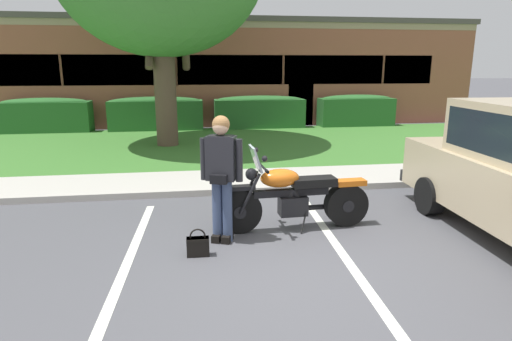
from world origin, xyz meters
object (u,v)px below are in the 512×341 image
(motorcycle, at_px, (300,196))
(handbag, at_px, (198,245))
(rider_person, at_px, (221,170))
(hedge_center_left, at_px, (156,113))
(hedge_left, at_px, (46,115))
(hedge_center_right, at_px, (259,111))
(hedge_right, at_px, (356,110))
(brick_building, at_px, (180,71))

(motorcycle, relative_size, handbag, 6.23)
(rider_person, relative_size, hedge_center_left, 0.51)
(rider_person, distance_m, hedge_left, 11.75)
(hedge_left, xyz_separation_m, hedge_center_right, (7.54, -0.00, 0.00))
(rider_person, bearing_deg, hedge_center_left, 98.99)
(handbag, distance_m, hedge_center_right, 11.15)
(hedge_center_right, bearing_deg, motorcycle, -95.55)
(handbag, height_order, hedge_right, hedge_right)
(hedge_right, bearing_deg, brick_building, 138.16)
(hedge_center_left, xyz_separation_m, hedge_right, (7.54, 0.00, 0.00))
(brick_building, bearing_deg, hedge_center_left, -97.03)
(hedge_center_right, bearing_deg, hedge_center_left, 180.00)
(rider_person, bearing_deg, hedge_right, 60.52)
(hedge_left, xyz_separation_m, brick_building, (4.52, 6.08, 1.42))
(hedge_right, bearing_deg, motorcycle, -115.13)
(handbag, height_order, hedge_center_left, hedge_center_left)
(motorcycle, height_order, hedge_center_left, motorcycle)
(rider_person, height_order, handbag, rider_person)
(hedge_left, height_order, hedge_center_right, same)
(handbag, height_order, hedge_left, hedge_left)
(motorcycle, relative_size, rider_person, 1.32)
(hedge_center_left, bearing_deg, hedge_right, 0.00)
(motorcycle, xyz_separation_m, hedge_left, (-6.56, 10.14, 0.16))
(handbag, xyz_separation_m, hedge_center_right, (2.46, 10.86, 0.51))
(handbag, distance_m, hedge_center_left, 10.95)
(hedge_center_left, bearing_deg, rider_person, -81.01)
(motorcycle, distance_m, hedge_left, 12.08)
(rider_person, relative_size, hedge_right, 0.60)
(handbag, xyz_separation_m, brick_building, (-0.56, 16.95, 1.92))
(motorcycle, distance_m, hedge_center_right, 10.19)
(hedge_center_left, bearing_deg, brick_building, 82.97)
(rider_person, xyz_separation_m, hedge_center_right, (2.12, 10.42, -0.34))
(rider_person, xyz_separation_m, hedge_center_left, (-1.65, 10.42, -0.34))
(hedge_left, relative_size, hedge_center_right, 0.90)
(motorcycle, bearing_deg, hedge_left, 122.88)
(rider_person, relative_size, hedge_left, 0.57)
(motorcycle, xyz_separation_m, rider_person, (-1.14, -0.28, 0.50))
(hedge_right, relative_size, brick_building, 0.12)
(hedge_right, bearing_deg, hedge_center_right, -180.00)
(hedge_center_left, relative_size, hedge_center_right, 1.00)
(handbag, relative_size, hedge_right, 0.13)
(motorcycle, height_order, hedge_center_right, motorcycle)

